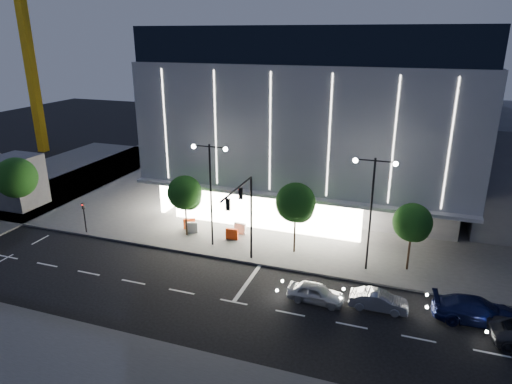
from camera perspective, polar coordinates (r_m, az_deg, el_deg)
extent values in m
plane|color=black|center=(33.97, -5.03, -11.63)|extent=(160.00, 160.00, 0.00)
cube|color=#474747|center=(53.82, 10.47, 0.11)|extent=(70.00, 40.00, 0.15)
cube|color=#474747|center=(58.52, -28.46, -0.40)|extent=(16.00, 50.00, 0.15)
cube|color=#4C4C51|center=(53.55, 8.48, 2.29)|extent=(28.00, 21.00, 4.00)
cube|color=#96969B|center=(49.96, 8.44, 9.92)|extent=(30.00, 25.00, 11.00)
cube|color=black|center=(49.35, 8.86, 17.96)|extent=(29.40, 24.50, 3.00)
cube|color=white|center=(42.05, 0.87, -2.25)|extent=(18.00, 0.40, 3.60)
cube|color=white|center=(50.74, -8.83, 1.32)|extent=(0.40, 10.00, 3.60)
cube|color=#96969B|center=(39.62, 4.54, -0.44)|extent=(30.00, 2.00, 0.30)
cube|color=white|center=(37.95, 4.67, 7.16)|extent=(24.00, 0.06, 10.00)
cylinder|color=black|center=(36.02, -0.60, -3.45)|extent=(0.18, 0.18, 7.00)
cylinder|color=black|center=(32.25, -2.38, 0.43)|extent=(0.14, 5.80, 0.14)
cube|color=black|center=(33.06, -1.92, -0.19)|extent=(0.28, 0.18, 0.85)
cube|color=black|center=(30.98, -3.53, -1.58)|extent=(0.28, 0.18, 0.85)
sphere|color=#FF0C0C|center=(33.01, -2.12, 0.33)|extent=(0.14, 0.14, 0.14)
cylinder|color=black|center=(38.14, -5.64, -0.62)|extent=(0.16, 0.16, 9.00)
cylinder|color=black|center=(37.21, -6.84, 5.74)|extent=(1.40, 0.10, 0.10)
cylinder|color=black|center=(36.63, -4.86, 5.60)|extent=(1.40, 0.10, 0.10)
sphere|color=white|center=(37.54, -7.80, 5.66)|extent=(0.36, 0.36, 0.36)
sphere|color=white|center=(36.37, -3.85, 5.36)|extent=(0.36, 0.36, 0.36)
cylinder|color=black|center=(34.97, 14.10, -3.00)|extent=(0.16, 0.16, 9.00)
cylinder|color=black|center=(33.69, 13.51, 3.92)|extent=(1.40, 0.10, 0.10)
cylinder|color=black|center=(33.59, 15.88, 3.67)|extent=(1.40, 0.10, 0.10)
sphere|color=white|center=(33.78, 12.32, 3.88)|extent=(0.36, 0.36, 0.36)
sphere|color=white|center=(33.58, 17.05, 3.38)|extent=(0.36, 0.36, 0.36)
cylinder|color=black|center=(44.27, -20.62, -3.11)|extent=(0.12, 0.12, 3.00)
cube|color=black|center=(43.85, -20.80, -1.66)|extent=(0.22, 0.16, 0.55)
sphere|color=#FF0C0C|center=(43.72, -20.92, -1.52)|extent=(0.10, 0.10, 0.10)
cube|color=gold|center=(77.04, -26.48, 14.76)|extent=(1.20, 1.20, 28.00)
cylinder|color=black|center=(41.18, -8.74, -3.12)|extent=(0.16, 0.16, 3.78)
sphere|color=#15380F|center=(40.37, -8.90, -0.07)|extent=(3.02, 3.02, 3.02)
sphere|color=#15380F|center=(40.58, -8.36, -0.75)|extent=(2.16, 2.16, 2.16)
sphere|color=#15380F|center=(40.46, -9.29, -0.53)|extent=(1.94, 1.94, 1.94)
cylinder|color=black|center=(37.73, 4.86, -4.87)|extent=(0.16, 0.16, 4.06)
sphere|color=#15380F|center=(36.78, 4.97, -1.32)|extent=(3.25, 3.25, 3.25)
sphere|color=#15380F|center=(37.11, 5.47, -2.11)|extent=(2.32, 2.32, 2.32)
sphere|color=#15380F|center=(36.83, 4.52, -1.86)|extent=(2.09, 2.09, 2.09)
cylinder|color=black|center=(36.87, 18.59, -6.83)|extent=(0.16, 0.16, 3.64)
sphere|color=#15380F|center=(35.99, 18.96, -3.62)|extent=(2.91, 2.91, 2.91)
sphere|color=#15380F|center=(36.37, 19.36, -4.31)|extent=(2.08, 2.08, 2.08)
sphere|color=#15380F|center=(35.96, 18.51, -4.12)|extent=(1.87, 1.87, 1.87)
imported|color=#B2B5BB|center=(32.05, 7.47, -12.39)|extent=(3.97, 1.72, 1.33)
imported|color=silver|center=(32.08, 15.06, -12.99)|extent=(3.85, 1.41, 1.26)
imported|color=#131A49|center=(32.94, 25.90, -13.18)|extent=(5.55, 2.64, 1.56)
cube|color=#F2400D|center=(42.95, -8.32, -3.93)|extent=(1.10, 0.68, 1.00)
cube|color=#BBBBBB|center=(42.08, -8.04, -4.42)|extent=(1.12, 0.59, 1.00)
cube|color=red|center=(40.41, -3.04, -5.27)|extent=(1.11, 0.32, 1.00)
cube|color=white|center=(41.57, -2.00, -4.54)|extent=(1.12, 0.37, 1.00)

